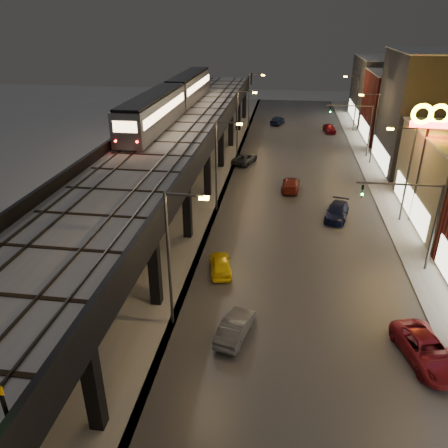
{
  "coord_description": "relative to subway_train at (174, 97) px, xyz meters",
  "views": [
    {
      "loc": [
        5.68,
        -8.72,
        17.82
      ],
      "look_at": [
        1.95,
        17.68,
        5.0
      ],
      "focal_mm": 35.0,
      "sensor_mm": 36.0,
      "label": 1
    }
  ],
  "objects": [
    {
      "name": "road_surface",
      "position": [
        16.0,
        -11.43,
        -8.38
      ],
      "size": [
        17.0,
        120.0,
        0.06
      ],
      "primitive_type": "cube",
      "color": "#46474D",
      "rests_on": "ground"
    },
    {
      "name": "sidewalk_right",
      "position": [
        26.0,
        -11.43,
        -8.34
      ],
      "size": [
        4.0,
        120.0,
        0.14
      ],
      "primitive_type": "cube",
      "color": "#9FA1A8",
      "rests_on": "ground"
    },
    {
      "name": "under_viaduct_pavement",
      "position": [
        2.5,
        -11.43,
        -8.38
      ],
      "size": [
        11.0,
        120.0,
        0.06
      ],
      "primitive_type": "cube",
      "color": "#9FA1A8",
      "rests_on": "ground"
    },
    {
      "name": "elevated_viaduct",
      "position": [
        2.5,
        -14.59,
        -2.79
      ],
      "size": [
        9.0,
        100.0,
        6.3
      ],
      "color": "black",
      "rests_on": "ground"
    },
    {
      "name": "viaduct_trackbed",
      "position": [
        2.49,
        -14.46,
        -2.02
      ],
      "size": [
        8.4,
        100.0,
        0.32
      ],
      "color": "#B2B7C1",
      "rests_on": "elevated_viaduct"
    },
    {
      "name": "viaduct_parapet_streetside",
      "position": [
        6.85,
        -14.43,
        -1.56
      ],
      "size": [
        0.3,
        100.0,
        1.1
      ],
      "primitive_type": "cube",
      "color": "black",
      "rests_on": "elevated_viaduct"
    },
    {
      "name": "viaduct_parapet_far",
      "position": [
        -1.85,
        -14.43,
        -1.56
      ],
      "size": [
        0.3,
        100.0,
        1.1
      ],
      "primitive_type": "cube",
      "color": "black",
      "rests_on": "elevated_viaduct"
    },
    {
      "name": "building_d",
      "position": [
        32.49,
        1.57,
        -1.33
      ],
      "size": [
        12.2,
        13.2,
        14.16
      ],
      "color": "#2C2D35",
      "rests_on": "ground"
    },
    {
      "name": "building_e",
      "position": [
        32.49,
        15.57,
        -3.33
      ],
      "size": [
        12.2,
        12.2,
        10.16
      ],
      "color": "#5E1B16",
      "rests_on": "ground"
    },
    {
      "name": "building_f",
      "position": [
        32.49,
        29.57,
        -2.83
      ],
      "size": [
        12.2,
        16.2,
        11.16
      ],
      "color": "#383838",
      "rests_on": "ground"
    },
    {
      "name": "streetlight_left_1",
      "position": [
        8.07,
        -33.43,
        -3.17
      ],
      "size": [
        2.57,
        0.28,
        9.0
      ],
      "color": "#38383A",
      "rests_on": "ground"
    },
    {
      "name": "streetlight_left_2",
      "position": [
        8.07,
        -15.43,
        -3.17
      ],
      "size": [
        2.57,
        0.28,
        9.0
      ],
      "color": "#38383A",
      "rests_on": "ground"
    },
    {
      "name": "streetlight_right_2",
      "position": [
        25.23,
        -15.43,
        -3.17
      ],
      "size": [
        2.56,
        0.28,
        9.0
      ],
      "color": "#38383A",
      "rests_on": "ground"
    },
    {
      "name": "streetlight_left_3",
      "position": [
        8.07,
        2.57,
        -3.17
      ],
      "size": [
        2.57,
        0.28,
        9.0
      ],
      "color": "#38383A",
      "rests_on": "ground"
    },
    {
      "name": "streetlight_right_3",
      "position": [
        25.23,
        2.57,
        -3.17
      ],
      "size": [
        2.56,
        0.28,
        9.0
      ],
      "color": "#38383A",
      "rests_on": "ground"
    },
    {
      "name": "streetlight_left_4",
      "position": [
        8.07,
        20.57,
        -3.17
      ],
      "size": [
        2.57,
        0.28,
        9.0
      ],
      "color": "#38383A",
      "rests_on": "ground"
    },
    {
      "name": "streetlight_right_4",
      "position": [
        25.23,
        20.57,
        -3.17
      ],
      "size": [
        2.56,
        0.28,
        9.0
      ],
      "color": "#38383A",
      "rests_on": "ground"
    },
    {
      "name": "traffic_light_rig_a",
      "position": [
        24.34,
        -24.44,
        -3.91
      ],
      "size": [
        6.1,
        0.34,
        7.0
      ],
      "color": "#38383A",
      "rests_on": "ground"
    },
    {
      "name": "traffic_light_rig_b",
      "position": [
        24.34,
        5.56,
        -3.91
      ],
      "size": [
        6.1,
        0.34,
        7.0
      ],
      "color": "#38383A",
      "rests_on": "ground"
    },
    {
      "name": "subway_train",
      "position": [
        0.0,
        0.0,
        0.0
      ],
      "size": [
        3.01,
        36.21,
        3.6
      ],
      "color": "gray",
      "rests_on": "viaduct_trackbed"
    },
    {
      "name": "car_taxi",
      "position": [
        9.92,
        -26.95,
        -7.74
      ],
      "size": [
        2.36,
        4.17,
        1.34
      ],
      "primitive_type": "imported",
      "rotation": [
        0.0,
        0.0,
        3.35
      ],
      "color": "yellow",
      "rests_on": "ground"
    },
    {
      "name": "car_near_white",
      "position": [
        11.89,
        -34.16,
        -7.74
      ],
      "size": [
        2.26,
        4.25,
        1.33
      ],
      "primitive_type": "imported",
      "rotation": [
        0.0,
        0.0,
        2.92
      ],
      "color": "#545964",
      "rests_on": "ground"
    },
    {
      "name": "car_mid_silver",
      "position": [
        9.1,
        0.3,
        -7.76
      ],
      "size": [
        3.42,
        5.07,
        1.29
      ],
      "primitive_type": "imported",
      "rotation": [
        0.0,
        0.0,
        2.84
      ],
      "color": "#373A40",
      "rests_on": "ground"
    },
    {
      "name": "car_mid_dark",
      "position": [
        15.14,
        -8.74,
        -7.74
      ],
      "size": [
        2.17,
        4.74,
        1.34
      ],
      "primitive_type": "imported",
      "rotation": [
        0.0,
        0.0,
        3.08
      ],
      "color": "maroon",
      "rests_on": "ground"
    },
    {
      "name": "car_far_white",
      "position": [
        12.68,
        23.74,
        -7.67
      ],
      "size": [
        2.83,
        4.66,
        1.48
      ],
      "primitive_type": "imported",
      "rotation": [
        0.0,
        0.0,
        2.88
      ],
      "color": "#17234B",
      "rests_on": "ground"
    },
    {
      "name": "car_onc_dark",
      "position": [
        22.82,
        -34.71,
        -7.7
      ],
      "size": [
        3.54,
        5.52,
        1.42
      ],
      "primitive_type": "imported",
      "rotation": [
        0.0,
        0.0,
        0.25
      ],
      "color": "maroon",
      "rests_on": "ground"
    },
    {
      "name": "car_onc_white",
      "position": [
        19.59,
        -15.76,
        -7.73
      ],
      "size": [
        2.93,
        5.0,
        1.36
      ],
      "primitive_type": "imported",
      "rotation": [
        0.0,
        0.0,
        -0.23
      ],
      "color": "#0E1538",
      "rests_on": "ground"
    },
    {
      "name": "car_onc_red",
      "position": [
        21.45,
        18.83,
        -7.72
      ],
      "size": [
        2.29,
        4.28,
        1.38
      ],
      "primitive_type": "imported",
      "rotation": [
        0.0,
        0.0,
        0.17
      ],
      "color": "maroon",
      "rests_on": "ground"
    },
    {
      "name": "sign_mcdonalds",
      "position": [
        26.5,
        -15.24,
        0.68
      ],
      "size": [
        3.27,
        0.58,
        11.0
      ],
      "color": "#38383A",
      "rests_on": "ground"
    }
  ]
}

